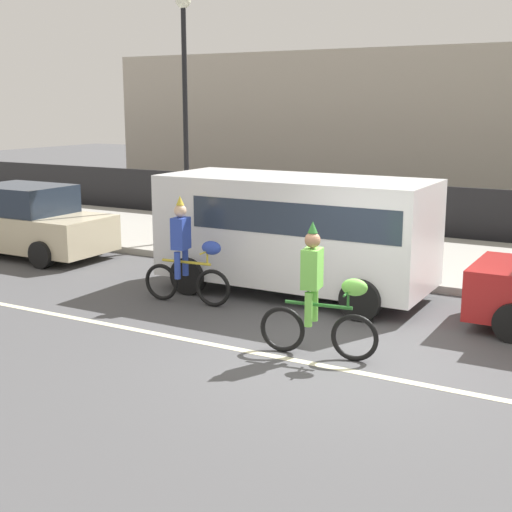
% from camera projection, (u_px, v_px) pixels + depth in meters
% --- Properties ---
extents(ground_plane, '(80.00, 80.00, 0.00)m').
position_uv_depth(ground_plane, '(337.00, 355.00, 10.09)').
color(ground_plane, '#4C4C4F').
extents(road_centre_line, '(36.00, 0.14, 0.01)m').
position_uv_depth(road_centre_line, '(323.00, 366.00, 9.66)').
color(road_centre_line, beige).
rests_on(road_centre_line, ground).
extents(sidewalk_curb, '(60.00, 5.00, 0.15)m').
position_uv_depth(sidewalk_curb, '(453.00, 262.00, 15.62)').
color(sidewalk_curb, '#9E9B93').
rests_on(sidewalk_curb, ground).
extents(fence_line, '(40.00, 0.08, 1.40)m').
position_uv_depth(fence_line, '(483.00, 216.00, 17.97)').
color(fence_line, black).
rests_on(fence_line, ground).
extents(building_backdrop, '(28.00, 8.00, 5.28)m').
position_uv_depth(building_backdrop, '(503.00, 128.00, 25.49)').
color(building_backdrop, '#B2A899').
rests_on(building_backdrop, ground).
extents(parade_cyclist_cobalt, '(1.72, 0.50, 1.92)m').
position_uv_depth(parade_cyclist_cobalt, '(187.00, 257.00, 12.52)').
color(parade_cyclist_cobalt, black).
rests_on(parade_cyclist_cobalt, ground).
extents(parade_cyclist_lime, '(1.71, 0.52, 1.92)m').
position_uv_depth(parade_cyclist_lime, '(319.00, 299.00, 9.86)').
color(parade_cyclist_lime, black).
rests_on(parade_cyclist_lime, ground).
extents(parked_van_white, '(5.00, 2.22, 2.18)m').
position_uv_depth(parked_van_white, '(298.00, 226.00, 13.05)').
color(parked_van_white, white).
rests_on(parked_van_white, ground).
extents(parked_car_beige, '(4.10, 1.92, 1.64)m').
position_uv_depth(parked_car_beige, '(27.00, 222.00, 16.58)').
color(parked_car_beige, beige).
rests_on(parked_car_beige, ground).
extents(street_lamp_post, '(0.36, 0.36, 5.86)m').
position_uv_depth(street_lamp_post, '(185.00, 82.00, 16.91)').
color(street_lamp_post, black).
rests_on(street_lamp_post, sidewalk_curb).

